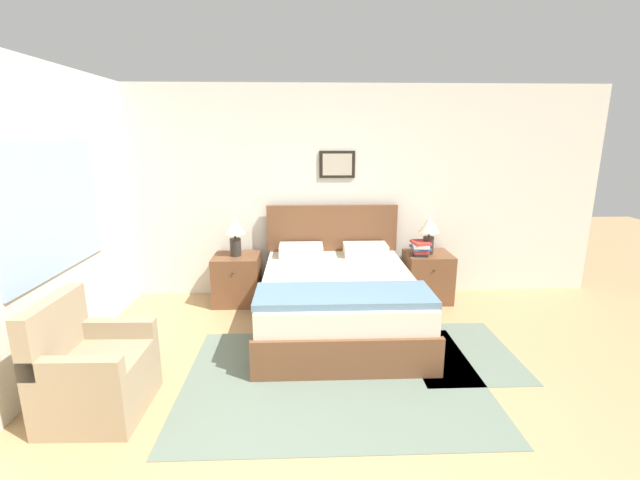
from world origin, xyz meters
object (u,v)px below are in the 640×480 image
object	(u,v)px
nightstand_near_window	(237,279)
nightstand_by_door	(427,276)
table_lamp_by_door	(429,230)
table_lamp_near_window	(235,231)
bed	(338,299)
armchair	(93,373)

from	to	relation	value
nightstand_near_window	nightstand_by_door	size ratio (longest dim) A/B	1.00
nightstand_by_door	table_lamp_by_door	distance (m)	0.60
table_lamp_near_window	table_lamp_by_door	bearing A→B (deg)	0.00
bed	armchair	distance (m)	2.35
armchair	nightstand_by_door	distance (m)	3.74
table_lamp_near_window	nightstand_by_door	bearing A→B (deg)	0.19
nightstand_by_door	table_lamp_by_door	size ratio (longest dim) A/B	1.30
table_lamp_by_door	bed	bearing A→B (deg)	-147.33
nightstand_near_window	table_lamp_by_door	distance (m)	2.40
bed	nightstand_by_door	bearing A→B (deg)	32.59
nightstand_near_window	table_lamp_near_window	xyz separation A→B (m)	(-0.00, -0.01, 0.60)
nightstand_near_window	table_lamp_near_window	size ratio (longest dim) A/B	1.30
bed	table_lamp_near_window	size ratio (longest dim) A/B	4.48
nightstand_near_window	armchair	bearing A→B (deg)	-109.07
nightstand_by_door	bed	bearing A→B (deg)	-147.41
nightstand_near_window	table_lamp_near_window	bearing A→B (deg)	-91.39
armchair	table_lamp_near_window	size ratio (longest dim) A/B	1.94
table_lamp_near_window	nightstand_near_window	bearing A→B (deg)	88.61
bed	nightstand_near_window	size ratio (longest dim) A/B	3.44
bed	table_lamp_by_door	world-z (taller)	bed
nightstand_near_window	table_lamp_by_door	bearing A→B (deg)	-0.19
bed	table_lamp_by_door	bearing A→B (deg)	32.67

